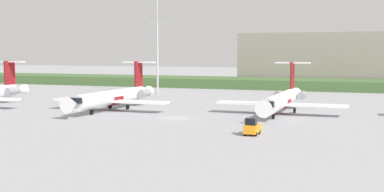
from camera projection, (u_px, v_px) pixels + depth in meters
ground_plane at (226, 102)px, 112.36m from camera, size 500.00×500.00×0.00m
grass_berm at (269, 83)px, 154.94m from camera, size 320.00×20.00×2.84m
regional_jet_second at (114, 97)px, 95.95m from camera, size 22.81×31.00×9.00m
regional_jet_third at (282, 99)px, 90.18m from camera, size 22.81×31.00×9.00m
antenna_mast at (157, 49)px, 134.07m from camera, size 4.40×0.50×28.38m
distant_hangar at (338, 59)px, 170.66m from camera, size 62.39×26.82×17.16m
baggage_tug at (252, 127)px, 66.92m from camera, size 1.72×3.20×2.30m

